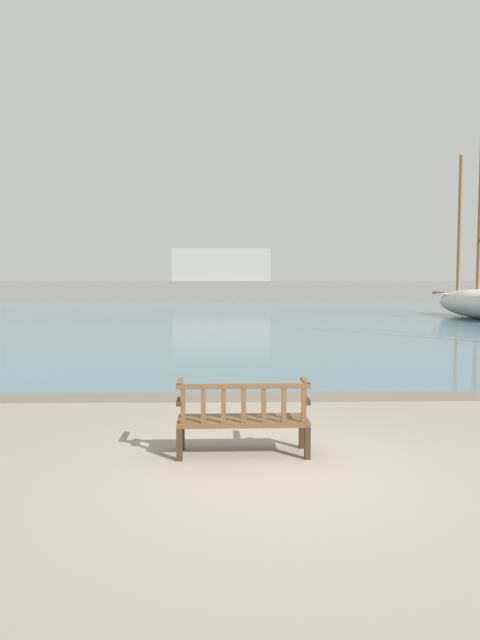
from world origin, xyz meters
name	(u,v)px	position (x,y,z in m)	size (l,w,h in m)	color
ground_plane	(275,474)	(0.00, 0.00, 0.00)	(160.00, 160.00, 0.00)	gray
harbor_water	(233,303)	(0.00, 44.00, 0.04)	(100.00, 80.00, 0.08)	slate
quay_edge_kerb	(257,397)	(0.00, 3.85, 0.06)	(40.00, 0.30, 0.12)	#675F54
park_bench	(243,417)	(-0.34, 0.69, 0.47)	(1.61, 0.55, 0.92)	#322113
sailboat_centre_channel	(480,299)	(12.95, 23.96, 1.09)	(2.43, 11.36, 12.67)	silver
far_breakwater	(231,286)	(-0.22, 47.64, 1.50)	(45.66, 2.40, 5.01)	slate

